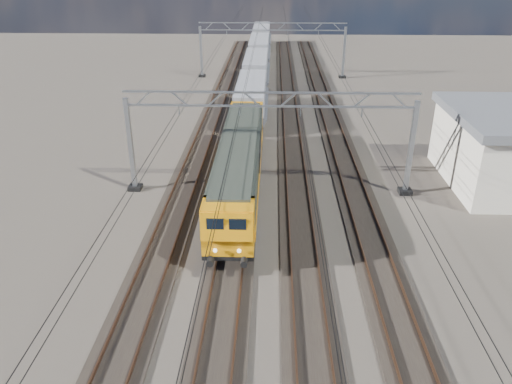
{
  "coord_description": "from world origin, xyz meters",
  "views": [
    {
      "loc": [
        0.17,
        -27.77,
        15.13
      ],
      "look_at": [
        -0.74,
        -1.18,
        2.4
      ],
      "focal_mm": 35.0,
      "sensor_mm": 36.0,
      "label": 1
    }
  ],
  "objects_px": {
    "catenary_gantry_far": "(272,48)",
    "locomotive": "(240,163)",
    "hopper_wagon_mid": "(256,68)",
    "hopper_wagon_lead": "(251,97)",
    "hopper_wagon_fourth": "(262,35)",
    "hopper_wagon_third": "(259,48)",
    "catenary_gantry_mid": "(270,139)"
  },
  "relations": [
    {
      "from": "hopper_wagon_mid",
      "to": "locomotive",
      "type": "bearing_deg",
      "value": -90.0
    },
    {
      "from": "catenary_gantry_far",
      "to": "locomotive",
      "type": "distance_m",
      "value": 36.55
    },
    {
      "from": "locomotive",
      "to": "hopper_wagon_lead",
      "type": "xyz_separation_m",
      "value": [
        -0.0,
        17.7,
        -0.09
      ]
    },
    {
      "from": "catenary_gantry_far",
      "to": "hopper_wagon_third",
      "type": "distance_m",
      "value": 9.99
    },
    {
      "from": "catenary_gantry_far",
      "to": "hopper_wagon_lead",
      "type": "xyz_separation_m",
      "value": [
        -2.0,
        -18.76,
        -1.67
      ]
    },
    {
      "from": "hopper_wagon_fourth",
      "to": "catenary_gantry_mid",
      "type": "bearing_deg",
      "value": -88.09
    },
    {
      "from": "hopper_wagon_mid",
      "to": "hopper_wagon_third",
      "type": "distance_m",
      "value": 14.2
    },
    {
      "from": "locomotive",
      "to": "catenary_gantry_mid",
      "type": "bearing_deg",
      "value": 12.86
    },
    {
      "from": "hopper_wagon_lead",
      "to": "hopper_wagon_fourth",
      "type": "height_order",
      "value": "same"
    },
    {
      "from": "locomotive",
      "to": "hopper_wagon_third",
      "type": "distance_m",
      "value": 46.1
    },
    {
      "from": "hopper_wagon_lead",
      "to": "hopper_wagon_mid",
      "type": "distance_m",
      "value": 14.2
    },
    {
      "from": "hopper_wagon_fourth",
      "to": "hopper_wagon_lead",
      "type": "bearing_deg",
      "value": -90.0
    },
    {
      "from": "catenary_gantry_mid",
      "to": "catenary_gantry_far",
      "type": "distance_m",
      "value": 36.0
    },
    {
      "from": "hopper_wagon_fourth",
      "to": "hopper_wagon_mid",
      "type": "bearing_deg",
      "value": -90.0
    },
    {
      "from": "catenary_gantry_mid",
      "to": "hopper_wagon_third",
      "type": "relative_size",
      "value": 1.53
    },
    {
      "from": "hopper_wagon_lead",
      "to": "catenary_gantry_mid",
      "type": "bearing_deg",
      "value": -83.38
    },
    {
      "from": "locomotive",
      "to": "hopper_wagon_fourth",
      "type": "relative_size",
      "value": 1.62
    },
    {
      "from": "locomotive",
      "to": "hopper_wagon_lead",
      "type": "bearing_deg",
      "value": 90.0
    },
    {
      "from": "catenary_gantry_far",
      "to": "hopper_wagon_fourth",
      "type": "distance_m",
      "value": 23.98
    },
    {
      "from": "hopper_wagon_mid",
      "to": "hopper_wagon_third",
      "type": "bearing_deg",
      "value": 90.0
    },
    {
      "from": "catenary_gantry_far",
      "to": "hopper_wagon_lead",
      "type": "relative_size",
      "value": 1.53
    },
    {
      "from": "locomotive",
      "to": "hopper_wagon_fourth",
      "type": "distance_m",
      "value": 60.3
    },
    {
      "from": "hopper_wagon_third",
      "to": "hopper_wagon_fourth",
      "type": "xyz_separation_m",
      "value": [
        0.0,
        14.2,
        0.0
      ]
    },
    {
      "from": "hopper_wagon_third",
      "to": "catenary_gantry_mid",
      "type": "bearing_deg",
      "value": -87.49
    },
    {
      "from": "locomotive",
      "to": "hopper_wagon_fourth",
      "type": "bearing_deg",
      "value": 90.0
    },
    {
      "from": "hopper_wagon_fourth",
      "to": "hopper_wagon_third",
      "type": "bearing_deg",
      "value": -90.0
    },
    {
      "from": "catenary_gantry_far",
      "to": "locomotive",
      "type": "height_order",
      "value": "catenary_gantry_far"
    },
    {
      "from": "hopper_wagon_mid",
      "to": "hopper_wagon_fourth",
      "type": "relative_size",
      "value": 1.0
    },
    {
      "from": "catenary_gantry_far",
      "to": "hopper_wagon_mid",
      "type": "xyz_separation_m",
      "value": [
        -2.0,
        -4.56,
        -1.67
      ]
    },
    {
      "from": "hopper_wagon_fourth",
      "to": "catenary_gantry_far",
      "type": "bearing_deg",
      "value": -85.2
    },
    {
      "from": "hopper_wagon_lead",
      "to": "hopper_wagon_mid",
      "type": "relative_size",
      "value": 1.0
    },
    {
      "from": "catenary_gantry_mid",
      "to": "hopper_wagon_fourth",
      "type": "xyz_separation_m",
      "value": [
        -2.0,
        59.84,
        -1.67
      ]
    }
  ]
}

